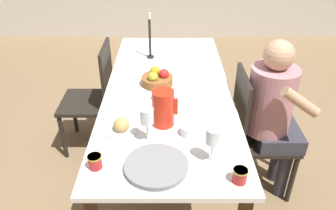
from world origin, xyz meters
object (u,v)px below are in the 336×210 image
person_seated (274,109)px  jam_jar_amber (240,175)px  teacup_near_person (189,132)px  wine_glass_water (147,117)px  wine_glass_juice (213,138)px  bread_plate (121,127)px  red_pitcher (163,108)px  chair_person_side (254,131)px  jam_jar_red (95,161)px  serving_tray (156,166)px  chair_opposite (95,96)px  fruit_bowl (157,79)px  candlestick_tall (150,40)px

person_seated → jam_jar_amber: (-0.37, -0.72, 0.11)m
person_seated → teacup_near_person: size_ratio=7.72×
wine_glass_water → wine_glass_juice: size_ratio=1.03×
wine_glass_water → bread_plate: (-0.15, 0.08, -0.12)m
person_seated → bread_plate: person_seated is taller
red_pitcher → wine_glass_water: red_pitcher is taller
chair_person_side → jam_jar_red: size_ratio=13.19×
wine_glass_juice → serving_tray: bearing=-168.0°
teacup_near_person → chair_person_side: bearing=39.6°
red_pitcher → serving_tray: bearing=-94.4°
chair_person_side → wine_glass_water: 0.95m
chair_opposite → bread_plate: bearing=-157.9°
wine_glass_juice → fruit_bowl: size_ratio=0.89×
fruit_bowl → serving_tray: bearing=-88.7°
wine_glass_water → teacup_near_person: (0.22, 0.04, -0.12)m
chair_person_side → candlestick_tall: (-0.76, 0.65, 0.43)m
chair_person_side → red_pitcher: size_ratio=4.32×
jam_jar_amber → jam_jar_red: (-0.68, 0.09, 0.00)m
chair_person_side → wine_glass_juice: 0.84m
red_pitcher → wine_glass_juice: size_ratio=1.11×
chair_opposite → bread_plate: chair_opposite is taller
chair_person_side → jam_jar_red: chair_person_side is taller
chair_opposite → jam_jar_red: (0.26, -1.15, 0.31)m
person_seated → fruit_bowl: person_seated is taller
candlestick_tall → chair_opposite: bearing=-160.8°
wine_glass_water → red_pitcher: bearing=61.8°
candlestick_tall → red_pitcher: bearing=-82.9°
red_pitcher → jam_jar_amber: bearing=-52.3°
wine_glass_water → bread_plate: size_ratio=1.07×
bread_plate → candlestick_tall: 1.04m
chair_opposite → wine_glass_juice: size_ratio=4.79×
serving_tray → jam_jar_amber: (0.39, -0.09, 0.02)m
jam_jar_red → red_pitcher: bearing=48.5°
chair_person_side → chair_opposite: (-1.22, 0.49, 0.00)m
serving_tray → fruit_bowl: (-0.02, 0.86, 0.03)m
teacup_near_person → jam_jar_red: 0.53m
person_seated → fruit_bowl: (-0.78, 0.22, 0.11)m
jam_jar_red → fruit_bowl: 0.89m
wine_glass_juice → serving_tray: (-0.27, -0.06, -0.13)m
jam_jar_red → wine_glass_water: bearing=41.4°
person_seated → teacup_near_person: person_seated is taller
chair_person_side → red_pitcher: bearing=-64.8°
wine_glass_juice → serving_tray: wine_glass_juice is taller
wine_glass_water → jam_jar_amber: bearing=-34.9°
red_pitcher → wine_glass_water: (-0.08, -0.15, 0.04)m
chair_opposite → fruit_bowl: 0.69m
candlestick_tall → chair_person_side: bearing=-40.7°
red_pitcher → bread_plate: size_ratio=1.16×
red_pitcher → jam_jar_amber: size_ratio=3.05×
teacup_near_person → candlestick_tall: size_ratio=0.41×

